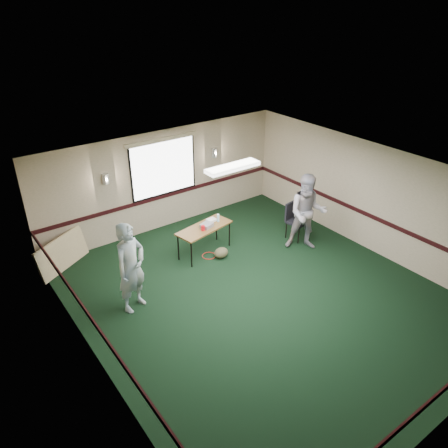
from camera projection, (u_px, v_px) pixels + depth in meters
ground at (260, 296)px, 9.37m from camera, size 8.00×8.00×0.00m
room_shell at (203, 196)px, 10.13m from camera, size 8.00×8.02×8.00m
folding_table at (204, 229)px, 10.61m from camera, size 1.52×0.84×0.72m
projector at (207, 225)px, 10.58m from camera, size 0.34×0.31×0.09m
game_console at (211, 220)px, 10.86m from camera, size 0.23×0.19×0.06m
red_cup at (203, 228)px, 10.42m from camera, size 0.09×0.09×0.13m
water_bottle at (218, 218)px, 10.80m from camera, size 0.06×0.06×0.20m
duffel_bag at (221, 253)px, 10.67m from camera, size 0.44×0.38×0.26m
cable_coil at (209, 256)px, 10.78m from camera, size 0.44×0.44×0.02m
folded_table at (62, 253)px, 10.18m from camera, size 1.40×0.94×0.76m
conference_chair at (295, 217)px, 11.37m from camera, size 0.55×0.57×0.98m
person_left at (131, 267)px, 8.61m from camera, size 0.83×0.69×1.94m
person_right at (307, 213)px, 10.69m from camera, size 1.21×1.19×1.97m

